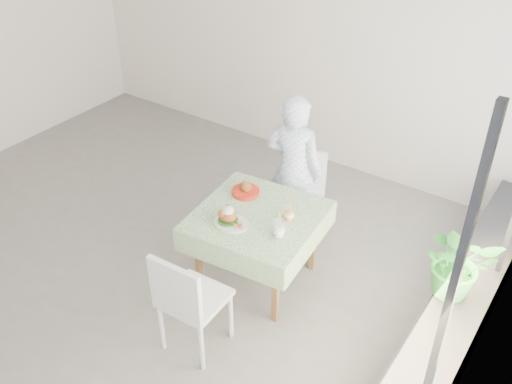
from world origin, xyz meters
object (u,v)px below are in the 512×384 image
Objects in this scene: chair_far at (297,215)px; chair_near at (195,317)px; juice_cup_orange at (289,214)px; cafe_table at (257,240)px; main_dish at (230,218)px; potted_plant at (458,262)px; diner at (294,170)px.

chair_far is 1.64m from chair_near.
chair_far is at bearing 113.74° from juice_cup_orange.
cafe_table is at bearing 91.75° from chair_near.
main_dish is 1.84m from potted_plant.
potted_plant is (1.64, 0.29, 0.34)m from cafe_table.
chair_far is 2.96× the size of main_dish.
juice_cup_orange is (0.38, 0.34, 0.00)m from main_dish.
diner reaches higher than cafe_table.
diner is (-0.07, 0.02, 0.49)m from chair_far.
diner reaches higher than chair_near.
juice_cup_orange is at bearing 20.89° from cafe_table.
juice_cup_orange reaches higher than chair_near.
chair_far is 1.55× the size of potted_plant.
diner reaches higher than main_dish.
diner reaches higher than chair_far.
cafe_table is at bearing 87.08° from diner.
diner is (-0.09, 0.74, 0.32)m from cafe_table.
chair_far is at bearing 91.53° from chair_near.
chair_near reaches higher than cafe_table.
main_dish is 1.27× the size of juice_cup_orange.
cafe_table is 0.44m from juice_cup_orange.
main_dish is at bearing -96.24° from chair_far.
cafe_table is at bearing -169.95° from potted_plant.
diner is 0.73m from juice_cup_orange.
cafe_table is 3.59× the size of main_dish.
potted_plant reaches higher than chair_far.
juice_cup_orange is at bearing -66.26° from chair_far.
diner is 1.79m from potted_plant.
potted_plant is (1.66, -0.43, 0.51)m from chair_far.
diner is 0.98m from main_dish.
diner is at bearing 94.07° from chair_near.
potted_plant is at bearing -14.54° from chair_far.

